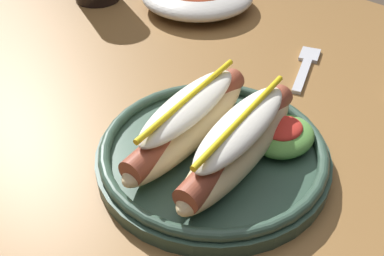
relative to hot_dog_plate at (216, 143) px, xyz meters
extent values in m
cube|color=olive|center=(-0.06, 0.18, -0.04)|extent=(1.11, 0.90, 0.04)
cylinder|color=olive|center=(0.41, 0.54, -0.41)|extent=(0.06, 0.06, 0.70)
cylinder|color=#334C3D|center=(0.00, 0.00, -0.02)|extent=(0.24, 0.24, 0.02)
torus|color=#334C3D|center=(0.00, 0.00, -0.01)|extent=(0.24, 0.24, 0.01)
ellipsoid|color=beige|center=(0.00, -0.03, 0.01)|extent=(0.21, 0.08, 0.04)
cylinder|color=brown|center=(0.00, -0.03, 0.02)|extent=(0.19, 0.06, 0.03)
ellipsoid|color=silver|center=(0.00, -0.03, 0.04)|extent=(0.16, 0.07, 0.02)
cylinder|color=yellow|center=(0.00, -0.03, 0.05)|extent=(0.16, 0.03, 0.01)
ellipsoid|color=beige|center=(-0.01, 0.03, 0.01)|extent=(0.21, 0.08, 0.04)
cylinder|color=brown|center=(-0.01, 0.03, 0.02)|extent=(0.19, 0.06, 0.03)
ellipsoid|color=silver|center=(-0.01, 0.03, 0.04)|extent=(0.16, 0.07, 0.02)
cylinder|color=yellow|center=(-0.01, 0.03, 0.05)|extent=(0.16, 0.03, 0.01)
ellipsoid|color=#5B9942|center=(0.05, -0.04, 0.00)|extent=(0.07, 0.06, 0.02)
ellipsoid|color=red|center=(0.05, -0.04, 0.01)|extent=(0.04, 0.04, 0.01)
cube|color=silver|center=(0.21, 0.03, -0.02)|extent=(0.08, 0.04, 0.00)
cube|color=silver|center=(0.26, 0.05, -0.02)|extent=(0.04, 0.04, 0.00)
camera|label=1|loc=(-0.27, -0.23, 0.31)|focal=43.01mm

